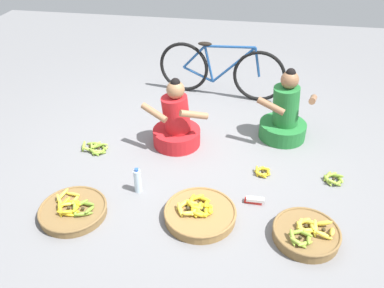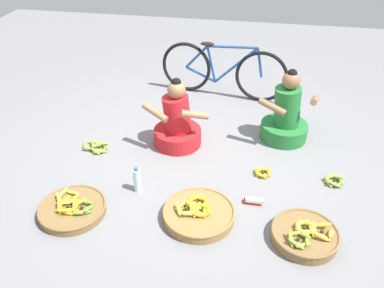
{
  "view_description": "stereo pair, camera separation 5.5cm",
  "coord_description": "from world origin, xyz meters",
  "px_view_note": "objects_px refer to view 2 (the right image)",
  "views": [
    {
      "loc": [
        0.51,
        -3.26,
        2.44
      ],
      "look_at": [
        0.0,
        -0.2,
        0.35
      ],
      "focal_mm": 36.8,
      "sensor_mm": 36.0,
      "label": 1
    },
    {
      "loc": [
        0.57,
        -3.25,
        2.44
      ],
      "look_at": [
        0.0,
        -0.2,
        0.35
      ],
      "focal_mm": 36.8,
      "sensor_mm": 36.0,
      "label": 2
    }
  ],
  "objects_px": {
    "water_bottle": "(137,180)",
    "banana_basket_mid_right": "(199,213)",
    "loose_bananas_front_left": "(334,180)",
    "loose_bananas_back_left": "(263,172)",
    "bicycle_leaning": "(223,71)",
    "banana_basket_front_center": "(305,235)",
    "packet_carton_stack": "(253,201)",
    "vendor_woman_behind": "(286,117)",
    "loose_bananas_near_bicycle": "(97,147)",
    "banana_basket_back_center": "(73,209)",
    "vendor_woman_front": "(177,124)"
  },
  "relations": [
    {
      "from": "banana_basket_mid_right",
      "to": "loose_bananas_front_left",
      "type": "height_order",
      "value": "banana_basket_mid_right"
    },
    {
      "from": "vendor_woman_behind",
      "to": "bicycle_leaning",
      "type": "bearing_deg",
      "value": 131.27
    },
    {
      "from": "packet_carton_stack",
      "to": "banana_basket_front_center",
      "type": "bearing_deg",
      "value": -40.1
    },
    {
      "from": "banana_basket_mid_right",
      "to": "banana_basket_back_center",
      "type": "height_order",
      "value": "banana_basket_mid_right"
    },
    {
      "from": "banana_basket_mid_right",
      "to": "loose_bananas_front_left",
      "type": "bearing_deg",
      "value": 30.51
    },
    {
      "from": "vendor_woman_front",
      "to": "banana_basket_front_center",
      "type": "relative_size",
      "value": 1.43
    },
    {
      "from": "banana_basket_mid_right",
      "to": "banana_basket_back_center",
      "type": "xyz_separation_m",
      "value": [
        -1.1,
        -0.14,
        -0.01
      ]
    },
    {
      "from": "banana_basket_mid_right",
      "to": "loose_bananas_back_left",
      "type": "relative_size",
      "value": 3.28
    },
    {
      "from": "vendor_woman_behind",
      "to": "bicycle_leaning",
      "type": "xyz_separation_m",
      "value": [
        -0.82,
        0.93,
        0.09
      ]
    },
    {
      "from": "vendor_woman_front",
      "to": "banana_basket_mid_right",
      "type": "distance_m",
      "value": 1.2
    },
    {
      "from": "vendor_woman_behind",
      "to": "banana_basket_back_center",
      "type": "relative_size",
      "value": 1.41
    },
    {
      "from": "banana_basket_front_center",
      "to": "water_bottle",
      "type": "xyz_separation_m",
      "value": [
        -1.51,
        0.35,
        0.06
      ]
    },
    {
      "from": "banana_basket_front_center",
      "to": "water_bottle",
      "type": "distance_m",
      "value": 1.55
    },
    {
      "from": "loose_bananas_back_left",
      "to": "water_bottle",
      "type": "distance_m",
      "value": 1.24
    },
    {
      "from": "banana_basket_front_center",
      "to": "banana_basket_mid_right",
      "type": "bearing_deg",
      "value": 174.19
    },
    {
      "from": "banana_basket_back_center",
      "to": "banana_basket_front_center",
      "type": "relative_size",
      "value": 1.08
    },
    {
      "from": "banana_basket_back_center",
      "to": "loose_bananas_front_left",
      "type": "bearing_deg",
      "value": 20.25
    },
    {
      "from": "loose_bananas_back_left",
      "to": "packet_carton_stack",
      "type": "distance_m",
      "value": 0.45
    },
    {
      "from": "loose_bananas_back_left",
      "to": "loose_bananas_front_left",
      "type": "bearing_deg",
      "value": -0.1
    },
    {
      "from": "banana_basket_back_center",
      "to": "loose_bananas_back_left",
      "type": "bearing_deg",
      "value": 27.7
    },
    {
      "from": "vendor_woman_behind",
      "to": "water_bottle",
      "type": "relative_size",
      "value": 3.19
    },
    {
      "from": "loose_bananas_front_left",
      "to": "packet_carton_stack",
      "type": "xyz_separation_m",
      "value": [
        -0.75,
        -0.44,
        0.0
      ]
    },
    {
      "from": "banana_basket_front_center",
      "to": "packet_carton_stack",
      "type": "relative_size",
      "value": 3.1
    },
    {
      "from": "water_bottle",
      "to": "loose_bananas_front_left",
      "type": "bearing_deg",
      "value": 13.88
    },
    {
      "from": "banana_basket_front_center",
      "to": "water_bottle",
      "type": "height_order",
      "value": "water_bottle"
    },
    {
      "from": "vendor_woman_behind",
      "to": "banana_basket_mid_right",
      "type": "distance_m",
      "value": 1.63
    },
    {
      "from": "banana_basket_front_center",
      "to": "loose_bananas_front_left",
      "type": "xyz_separation_m",
      "value": [
        0.32,
        0.8,
        -0.03
      ]
    },
    {
      "from": "loose_bananas_front_left",
      "to": "water_bottle",
      "type": "distance_m",
      "value": 1.89
    },
    {
      "from": "loose_bananas_back_left",
      "to": "banana_basket_mid_right",
      "type": "bearing_deg",
      "value": -126.39
    },
    {
      "from": "water_bottle",
      "to": "banana_basket_mid_right",
      "type": "bearing_deg",
      "value": -22.55
    },
    {
      "from": "bicycle_leaning",
      "to": "loose_bananas_front_left",
      "type": "bearing_deg",
      "value": -51.96
    },
    {
      "from": "vendor_woman_front",
      "to": "vendor_woman_behind",
      "type": "bearing_deg",
      "value": 16.17
    },
    {
      "from": "banana_basket_mid_right",
      "to": "vendor_woman_front",
      "type": "bearing_deg",
      "value": 111.05
    },
    {
      "from": "banana_basket_back_center",
      "to": "banana_basket_front_center",
      "type": "height_order",
      "value": "banana_basket_front_center"
    },
    {
      "from": "banana_basket_mid_right",
      "to": "loose_bananas_back_left",
      "type": "height_order",
      "value": "banana_basket_mid_right"
    },
    {
      "from": "vendor_woman_front",
      "to": "loose_bananas_front_left",
      "type": "distance_m",
      "value": 1.7
    },
    {
      "from": "loose_bananas_back_left",
      "to": "vendor_woman_front",
      "type": "bearing_deg",
      "value": 157.54
    },
    {
      "from": "vendor_woman_front",
      "to": "water_bottle",
      "type": "distance_m",
      "value": 0.88
    },
    {
      "from": "bicycle_leaning",
      "to": "loose_bananas_back_left",
      "type": "bearing_deg",
      "value": -69.65
    },
    {
      "from": "vendor_woman_behind",
      "to": "banana_basket_front_center",
      "type": "height_order",
      "value": "vendor_woman_behind"
    },
    {
      "from": "bicycle_leaning",
      "to": "banana_basket_back_center",
      "type": "height_order",
      "value": "bicycle_leaning"
    },
    {
      "from": "bicycle_leaning",
      "to": "packet_carton_stack",
      "type": "distance_m",
      "value": 2.19
    },
    {
      "from": "banana_basket_mid_right",
      "to": "banana_basket_front_center",
      "type": "xyz_separation_m",
      "value": [
        0.89,
        -0.09,
        0.0
      ]
    },
    {
      "from": "loose_bananas_near_bicycle",
      "to": "banana_basket_back_center",
      "type": "bearing_deg",
      "value": -80.26
    },
    {
      "from": "banana_basket_front_center",
      "to": "loose_bananas_near_bicycle",
      "type": "height_order",
      "value": "banana_basket_front_center"
    },
    {
      "from": "vendor_woman_behind",
      "to": "banana_basket_front_center",
      "type": "xyz_separation_m",
      "value": [
        0.16,
        -1.53,
        -0.21
      ]
    },
    {
      "from": "banana_basket_mid_right",
      "to": "loose_bananas_front_left",
      "type": "distance_m",
      "value": 1.4
    },
    {
      "from": "bicycle_leaning",
      "to": "water_bottle",
      "type": "bearing_deg",
      "value": -104.22
    },
    {
      "from": "banana_basket_mid_right",
      "to": "loose_bananas_near_bicycle",
      "type": "distance_m",
      "value": 1.51
    },
    {
      "from": "loose_bananas_front_left",
      "to": "bicycle_leaning",
      "type": "bearing_deg",
      "value": 128.04
    }
  ]
}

